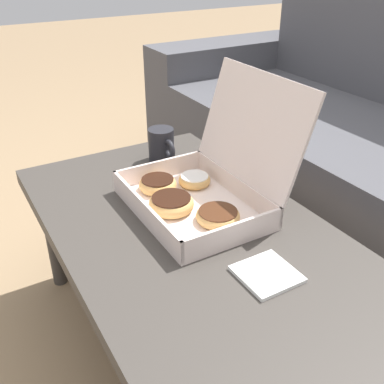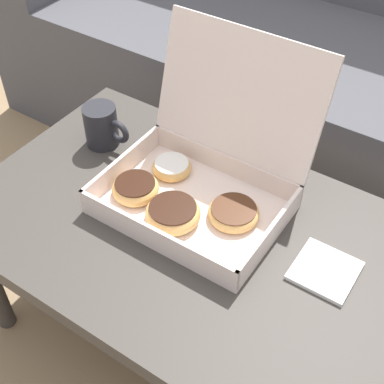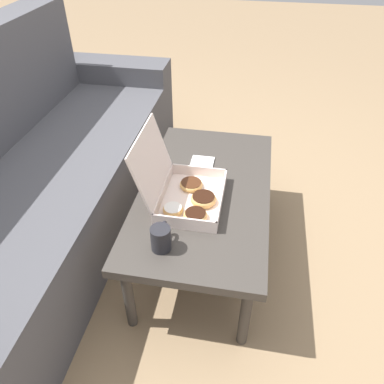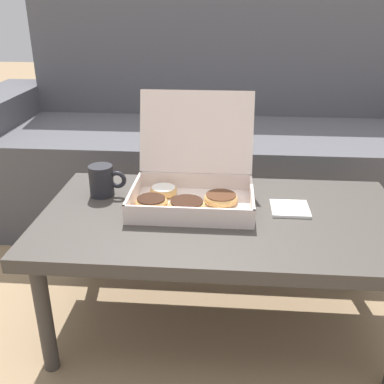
# 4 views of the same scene
# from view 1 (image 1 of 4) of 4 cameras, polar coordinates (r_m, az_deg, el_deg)

# --- Properties ---
(ground_plane) EXTENTS (12.00, 12.00, 0.00)m
(ground_plane) POSITION_cam_1_polar(r_m,az_deg,el_deg) (1.35, 3.41, -18.46)
(ground_plane) COLOR #937756
(coffee_table) EXTENTS (1.09, 0.60, 0.40)m
(coffee_table) POSITION_cam_1_polar(r_m,az_deg,el_deg) (1.07, 0.48, -6.91)
(coffee_table) COLOR #3D3833
(coffee_table) RESTS_ON ground_plane
(pastry_box) EXTENTS (0.37, 0.35, 0.32)m
(pastry_box) POSITION_cam_1_polar(r_m,az_deg,el_deg) (1.13, 1.00, 0.94)
(pastry_box) COLOR silver
(pastry_box) RESTS_ON coffee_table
(coffee_mug) EXTENTS (0.12, 0.08, 0.10)m
(coffee_mug) POSITION_cam_1_polar(r_m,az_deg,el_deg) (1.37, -3.85, 5.96)
(coffee_mug) COLOR #232328
(coffee_mug) RESTS_ON coffee_table
(napkin_stack) EXTENTS (0.11, 0.11, 0.01)m
(napkin_stack) POSITION_cam_1_polar(r_m,az_deg,el_deg) (0.93, 9.49, -10.24)
(napkin_stack) COLOR white
(napkin_stack) RESTS_ON coffee_table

